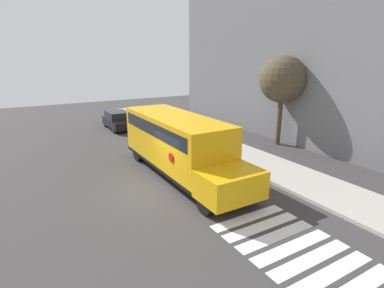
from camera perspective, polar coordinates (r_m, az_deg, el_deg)
The scene contains 7 objects.
ground_plane at distance 13.89m, azimuth -6.94°, elevation -8.64°, with size 60.00×60.00×0.00m, color #3A3838.
sidewalk_strip at distance 17.27m, azimuth 13.23°, elevation -3.63°, with size 44.00×3.00×0.15m.
building_backdrop at distance 21.35m, azimuth 27.46°, elevation 14.23°, with size 32.00×4.00×11.44m.
crosswalk_stripes at distance 10.38m, azimuth 20.04°, elevation -18.91°, with size 5.40×3.20×0.01m.
school_bus at distance 15.11m, azimuth -2.64°, elevation 0.46°, with size 9.35×2.57×2.98m.
parked_car at distance 25.97m, azimuth -13.89°, elevation 4.41°, with size 4.00×1.73×1.44m.
tree_far_sidewalk at distance 20.88m, azimuth 16.86°, elevation 11.63°, with size 3.08×3.08×5.96m.
Camera 1 is at (11.62, -4.91, 5.80)m, focal length 28.00 mm.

